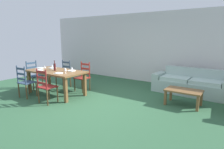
% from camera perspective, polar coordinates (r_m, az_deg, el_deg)
% --- Properties ---
extents(ground_plane, '(9.60, 9.60, 0.02)m').
position_cam_1_polar(ground_plane, '(5.37, -6.60, -8.39)').
color(ground_plane, '#2C5638').
extents(wall_far, '(9.60, 0.16, 2.70)m').
position_cam_1_polar(wall_far, '(7.85, 9.33, 7.89)').
color(wall_far, silver).
rests_on(wall_far, ground_plane).
extents(dining_table, '(1.90, 0.96, 0.75)m').
position_cam_1_polar(dining_table, '(6.19, -16.39, 0.32)').
color(dining_table, brown).
rests_on(dining_table, ground_plane).
extents(dining_chair_near_left, '(0.44, 0.43, 0.96)m').
position_cam_1_polar(dining_chair_near_left, '(6.20, -24.35, -1.96)').
color(dining_chair_near_left, '#2D3F59').
rests_on(dining_chair_near_left, ground_plane).
extents(dining_chair_near_right, '(0.43, 0.41, 0.96)m').
position_cam_1_polar(dining_chair_near_right, '(5.45, -19.06, -3.28)').
color(dining_chair_near_right, maroon).
rests_on(dining_chair_near_right, ground_plane).
extents(dining_chair_far_left, '(0.42, 0.40, 0.96)m').
position_cam_1_polar(dining_chair_far_left, '(7.03, -14.05, 0.16)').
color(dining_chair_far_left, '#304254').
rests_on(dining_chair_far_left, ground_plane).
extents(dining_chair_far_right, '(0.42, 0.40, 0.96)m').
position_cam_1_polar(dining_chair_far_right, '(6.42, -8.58, -0.65)').
color(dining_chair_far_right, maroon).
rests_on(dining_chair_far_right, ground_plane).
extents(dining_chair_head_west, '(0.42, 0.44, 0.96)m').
position_cam_1_polar(dining_chair_head_west, '(7.18, -22.21, -0.11)').
color(dining_chair_head_west, '#2D465F').
rests_on(dining_chair_head_west, ground_plane).
extents(dinner_plate_near_left, '(0.24, 0.24, 0.02)m').
position_cam_1_polar(dinner_plate_near_left, '(6.38, -20.73, 1.24)').
color(dinner_plate_near_left, white).
rests_on(dinner_plate_near_left, dining_table).
extents(fork_near_left, '(0.03, 0.17, 0.01)m').
position_cam_1_polar(fork_near_left, '(6.51, -21.48, 1.31)').
color(fork_near_left, silver).
rests_on(fork_near_left, dining_table).
extents(dinner_plate_near_right, '(0.24, 0.24, 0.02)m').
position_cam_1_polar(dinner_plate_near_right, '(5.68, -15.51, 0.39)').
color(dinner_plate_near_right, white).
rests_on(dinner_plate_near_right, dining_table).
extents(fork_near_right, '(0.02, 0.17, 0.01)m').
position_cam_1_polar(fork_near_right, '(5.79, -16.47, 0.49)').
color(fork_near_right, silver).
rests_on(fork_near_right, dining_table).
extents(dinner_plate_far_left, '(0.24, 0.24, 0.02)m').
position_cam_1_polar(dinner_plate_far_left, '(6.68, -17.22, 1.87)').
color(dinner_plate_far_left, white).
rests_on(dinner_plate_far_left, dining_table).
extents(fork_far_left, '(0.02, 0.17, 0.01)m').
position_cam_1_polar(fork_far_left, '(6.79, -18.00, 1.93)').
color(fork_far_left, silver).
rests_on(fork_far_left, dining_table).
extents(dinner_plate_far_right, '(0.24, 0.24, 0.02)m').
position_cam_1_polar(dinner_plate_far_right, '(6.00, -11.87, 1.13)').
color(dinner_plate_far_right, white).
rests_on(dinner_plate_far_right, dining_table).
extents(fork_far_right, '(0.02, 0.17, 0.01)m').
position_cam_1_polar(fork_far_right, '(6.11, -12.84, 1.21)').
color(fork_far_right, silver).
rests_on(fork_far_right, dining_table).
extents(dinner_plate_head_west, '(0.24, 0.24, 0.02)m').
position_cam_1_polar(dinner_plate_head_west, '(6.79, -20.60, 1.81)').
color(dinner_plate_head_west, white).
rests_on(dinner_plate_head_west, dining_table).
extents(fork_head_west, '(0.03, 0.17, 0.01)m').
position_cam_1_polar(fork_head_west, '(6.92, -21.31, 1.87)').
color(fork_head_west, silver).
rests_on(fork_head_west, dining_table).
extents(wine_bottle, '(0.07, 0.07, 0.32)m').
position_cam_1_polar(wine_bottle, '(6.17, -16.67, 2.20)').
color(wine_bottle, '#471919').
rests_on(wine_bottle, dining_table).
extents(wine_glass_near_left, '(0.06, 0.06, 0.16)m').
position_cam_1_polar(wine_glass_near_left, '(6.32, -19.36, 2.17)').
color(wine_glass_near_left, white).
rests_on(wine_glass_near_left, dining_table).
extents(wine_glass_near_right, '(0.06, 0.06, 0.16)m').
position_cam_1_polar(wine_glass_near_right, '(5.63, -13.71, 1.45)').
color(wine_glass_near_right, white).
rests_on(wine_glass_near_right, dining_table).
extents(wine_glass_far_left, '(0.06, 0.06, 0.16)m').
position_cam_1_polar(wine_glass_far_left, '(6.48, -17.39, 2.51)').
color(wine_glass_far_left, white).
rests_on(wine_glass_far_left, dining_table).
extents(wine_glass_far_right, '(0.06, 0.06, 0.16)m').
position_cam_1_polar(wine_glass_far_right, '(5.82, -11.83, 1.85)').
color(wine_glass_far_right, white).
rests_on(wine_glass_far_right, dining_table).
extents(coffee_cup_primary, '(0.07, 0.07, 0.09)m').
position_cam_1_polar(coffee_cup_primary, '(5.98, -13.76, 1.36)').
color(coffee_cup_primary, beige).
rests_on(coffee_cup_primary, dining_table).
extents(couch, '(2.31, 0.88, 0.80)m').
position_cam_1_polar(couch, '(6.55, 22.41, -2.82)').
color(couch, '#97AEA6').
rests_on(couch, ground_plane).
extents(coffee_table, '(0.90, 0.56, 0.42)m').
position_cam_1_polar(coffee_table, '(5.37, 20.52, -4.96)').
color(coffee_table, brown).
rests_on(coffee_table, ground_plane).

